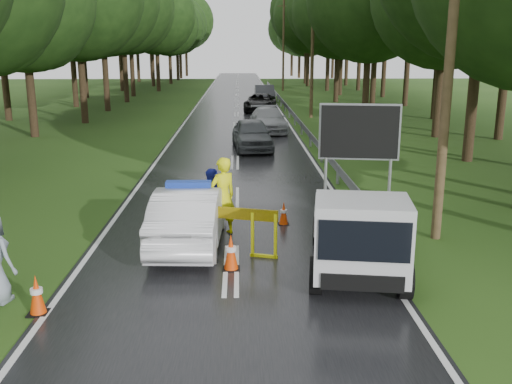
{
  "coord_description": "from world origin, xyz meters",
  "views": [
    {
      "loc": [
        0.2,
        -11.71,
        4.73
      ],
      "look_at": [
        0.6,
        1.81,
        1.3
      ],
      "focal_mm": 40.0,
      "sensor_mm": 36.0,
      "label": 1
    }
  ],
  "objects_px": {
    "barrier": "(219,218)",
    "queue_car_first": "(252,134)",
    "officer": "(223,197)",
    "queue_car_third": "(260,103)",
    "civilian": "(214,199)",
    "queue_car_second": "(268,120)",
    "police_sedan": "(189,216)",
    "work_truck": "(358,230)",
    "queue_car_fourth": "(265,94)"
  },
  "relations": [
    {
      "from": "barrier",
      "to": "queue_car_first",
      "type": "height_order",
      "value": "queue_car_first"
    },
    {
      "from": "officer",
      "to": "queue_car_third",
      "type": "xyz_separation_m",
      "value": [
        2.06,
        29.64,
        -0.35
      ]
    },
    {
      "from": "civilian",
      "to": "queue_car_third",
      "type": "xyz_separation_m",
      "value": [
        2.32,
        29.08,
        -0.14
      ]
    },
    {
      "from": "queue_car_third",
      "to": "civilian",
      "type": "bearing_deg",
      "value": -87.86
    },
    {
      "from": "queue_car_first",
      "to": "queue_car_second",
      "type": "bearing_deg",
      "value": 75.01
    },
    {
      "from": "police_sedan",
      "to": "barrier",
      "type": "xyz_separation_m",
      "value": [
        0.74,
        -0.71,
        0.15
      ]
    },
    {
      "from": "officer",
      "to": "queue_car_second",
      "type": "height_order",
      "value": "officer"
    },
    {
      "from": "police_sedan",
      "to": "queue_car_third",
      "type": "xyz_separation_m",
      "value": [
        2.86,
        30.37,
        -0.06
      ]
    },
    {
      "from": "police_sedan",
      "to": "queue_car_first",
      "type": "distance_m",
      "value": 13.66
    },
    {
      "from": "work_truck",
      "to": "barrier",
      "type": "distance_m",
      "value": 3.25
    },
    {
      "from": "police_sedan",
      "to": "work_truck",
      "type": "xyz_separation_m",
      "value": [
        3.76,
        -1.9,
        0.22
      ]
    },
    {
      "from": "barrier",
      "to": "queue_car_second",
      "type": "height_order",
      "value": "queue_car_second"
    },
    {
      "from": "barrier",
      "to": "civilian",
      "type": "height_order",
      "value": "civilian"
    },
    {
      "from": "queue_car_second",
      "to": "queue_car_fourth",
      "type": "height_order",
      "value": "queue_car_fourth"
    },
    {
      "from": "work_truck",
      "to": "queue_car_fourth",
      "type": "relative_size",
      "value": 0.98
    },
    {
      "from": "queue_car_first",
      "to": "queue_car_second",
      "type": "xyz_separation_m",
      "value": [
        1.07,
        6.0,
        -0.05
      ]
    },
    {
      "from": "police_sedan",
      "to": "barrier",
      "type": "relative_size",
      "value": 1.64
    },
    {
      "from": "work_truck",
      "to": "barrier",
      "type": "relative_size",
      "value": 1.69
    },
    {
      "from": "barrier",
      "to": "officer",
      "type": "xyz_separation_m",
      "value": [
        0.05,
        1.44,
        0.14
      ]
    },
    {
      "from": "queue_car_second",
      "to": "queue_car_third",
      "type": "xyz_separation_m",
      "value": [
        -0.05,
        10.83,
        -0.01
      ]
    },
    {
      "from": "queue_car_first",
      "to": "queue_car_third",
      "type": "distance_m",
      "value": 16.86
    },
    {
      "from": "queue_car_first",
      "to": "queue_car_third",
      "type": "height_order",
      "value": "queue_car_first"
    },
    {
      "from": "queue_car_first",
      "to": "queue_car_second",
      "type": "relative_size",
      "value": 0.91
    },
    {
      "from": "police_sedan",
      "to": "officer",
      "type": "relative_size",
      "value": 2.18
    },
    {
      "from": "barrier",
      "to": "queue_car_first",
      "type": "xyz_separation_m",
      "value": [
        1.09,
        14.24,
        -0.15
      ]
    },
    {
      "from": "work_truck",
      "to": "civilian",
      "type": "distance_m",
      "value": 4.54
    },
    {
      "from": "civilian",
      "to": "queue_car_second",
      "type": "distance_m",
      "value": 18.4
    },
    {
      "from": "work_truck",
      "to": "queue_car_first",
      "type": "xyz_separation_m",
      "value": [
        -1.93,
        15.43,
        -0.21
      ]
    },
    {
      "from": "civilian",
      "to": "queue_car_third",
      "type": "relative_size",
      "value": 0.34
    },
    {
      "from": "police_sedan",
      "to": "queue_car_fourth",
      "type": "distance_m",
      "value": 37.47
    },
    {
      "from": "work_truck",
      "to": "queue_car_first",
      "type": "bearing_deg",
      "value": 105.67
    },
    {
      "from": "queue_car_third",
      "to": "queue_car_second",
      "type": "bearing_deg",
      "value": -83.03
    },
    {
      "from": "officer",
      "to": "civilian",
      "type": "distance_m",
      "value": 0.65
    },
    {
      "from": "queue_car_fourth",
      "to": "queue_car_second",
      "type": "bearing_deg",
      "value": -92.31
    },
    {
      "from": "police_sedan",
      "to": "civilian",
      "type": "xyz_separation_m",
      "value": [
        0.54,
        1.29,
        0.09
      ]
    },
    {
      "from": "barrier",
      "to": "work_truck",
      "type": "bearing_deg",
      "value": -5.36
    },
    {
      "from": "officer",
      "to": "queue_car_fourth",
      "type": "relative_size",
      "value": 0.43
    },
    {
      "from": "work_truck",
      "to": "queue_car_fourth",
      "type": "distance_m",
      "value": 39.21
    },
    {
      "from": "police_sedan",
      "to": "queue_car_second",
      "type": "distance_m",
      "value": 19.75
    },
    {
      "from": "queue_car_first",
      "to": "queue_car_fourth",
      "type": "relative_size",
      "value": 0.91
    },
    {
      "from": "queue_car_second",
      "to": "queue_car_fourth",
      "type": "xyz_separation_m",
      "value": [
        0.58,
        17.78,
        0.09
      ]
    },
    {
      "from": "work_truck",
      "to": "queue_car_second",
      "type": "bearing_deg",
      "value": 100.84
    },
    {
      "from": "queue_car_third",
      "to": "queue_car_fourth",
      "type": "distance_m",
      "value": 6.97
    },
    {
      "from": "police_sedan",
      "to": "barrier",
      "type": "bearing_deg",
      "value": 138.64
    },
    {
      "from": "work_truck",
      "to": "queue_car_third",
      "type": "distance_m",
      "value": 32.28
    },
    {
      "from": "civilian",
      "to": "queue_car_second",
      "type": "xyz_separation_m",
      "value": [
        2.37,
        18.24,
        -0.13
      ]
    },
    {
      "from": "queue_car_second",
      "to": "queue_car_third",
      "type": "bearing_deg",
      "value": 86.86
    },
    {
      "from": "civilian",
      "to": "barrier",
      "type": "bearing_deg",
      "value": -81.67
    },
    {
      "from": "barrier",
      "to": "queue_car_fourth",
      "type": "relative_size",
      "value": 0.58
    },
    {
      "from": "civilian",
      "to": "queue_car_fourth",
      "type": "height_order",
      "value": "civilian"
    }
  ]
}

